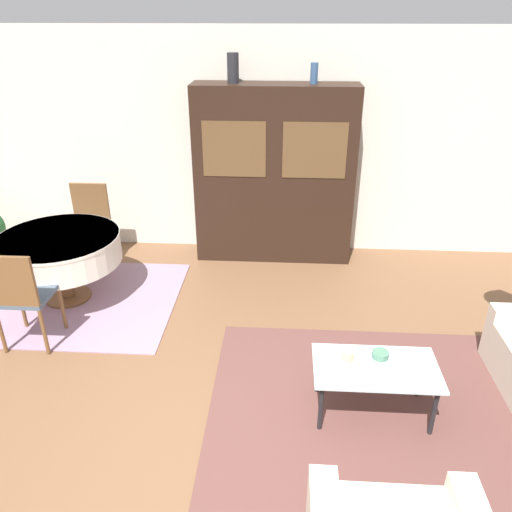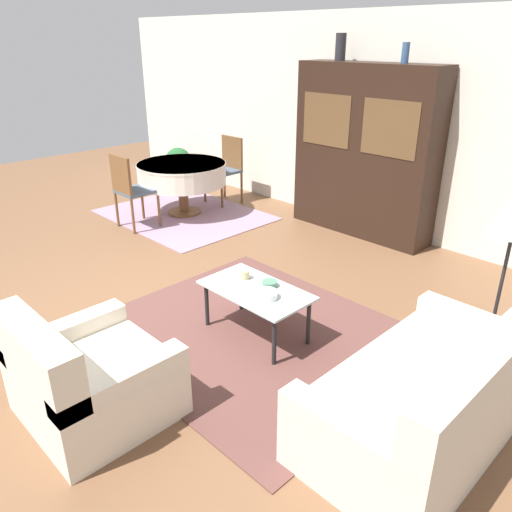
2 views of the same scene
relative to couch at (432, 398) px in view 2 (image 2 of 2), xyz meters
The scene contains 17 objects.
ground_plane 2.86m from the couch, 168.59° to the right, with size 14.00×14.00×0.00m, color brown.
wall_back 4.28m from the couch, 132.24° to the left, with size 10.00×0.06×2.70m.
area_rug 1.67m from the couch, behind, with size 2.53×2.18×0.01m.
dining_rug 4.89m from the couch, 161.78° to the left, with size 2.26×1.79×0.01m.
couch is the anchor object (origin of this frame).
armchair 2.25m from the couch, 139.32° to the right, with size 0.94×0.89×0.82m.
coffee_table 1.63m from the couch, behind, with size 0.94×0.53×0.44m.
display_cabinet 3.81m from the couch, 131.71° to the left, with size 1.89×0.46×2.11m.
dining_table 4.95m from the couch, 161.53° to the left, with size 1.26×1.26×0.74m.
dining_chair_near 4.75m from the couch, behind, with size 0.44×0.44×0.99m.
dining_chair_far 5.28m from the couch, 152.74° to the left, with size 0.44×0.44×0.99m.
cup 1.85m from the couch, behind, with size 0.09×0.09×0.08m.
bowl 1.47m from the couch, behind, with size 0.19×0.19×0.06m.
bowl_small 1.60m from the couch, behind, with size 0.13×0.13×0.05m.
vase_tall 4.52m from the couch, 136.68° to the left, with size 0.13×0.13×0.32m.
vase_short 3.97m from the couch, 126.58° to the left, with size 0.08×0.08×0.22m.
potted_plant 6.57m from the couch, 157.58° to the left, with size 0.46×0.46×0.63m.
Camera 2 is at (3.80, -2.00, 2.39)m, focal length 35.00 mm.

